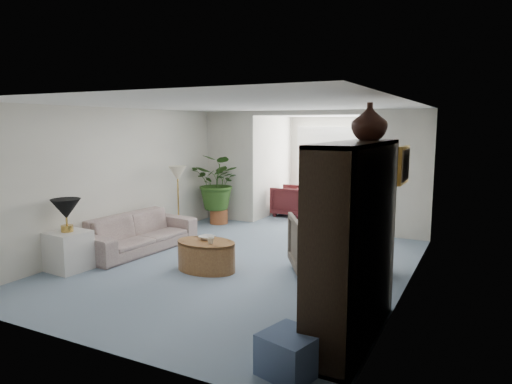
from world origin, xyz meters
The scene contains 26 objects.
floor centered at (0.00, 0.00, 0.00)m, with size 6.00×6.00×0.00m, color #7C8DA4.
sunroom_floor centered at (0.00, 4.10, 0.00)m, with size 2.60×2.60×0.00m, color #7C8DA4.
back_pier_left centered at (-1.90, 3.00, 1.25)m, with size 1.20×0.12×2.50m, color silver.
back_pier_right centered at (1.90, 3.00, 1.25)m, with size 1.20×0.12×2.50m, color silver.
back_header centered at (0.00, 3.00, 2.45)m, with size 2.60×0.12×0.10m, color silver.
window_pane centered at (0.00, 5.18, 1.40)m, with size 2.20×0.02×1.50m, color white.
window_blinds centered at (0.00, 5.15, 1.40)m, with size 2.20×0.02×1.50m, color white.
framed_picture centered at (2.46, -0.10, 1.70)m, with size 0.04×0.50×0.40m, color #BBB296.
sofa centered at (-2.01, 0.00, 0.32)m, with size 2.19×0.86×0.64m, color #B5AD99.
end_table centered at (-2.21, -1.35, 0.30)m, with size 0.55×0.55×0.60m, color silver.
table_lamp centered at (-2.21, -1.35, 0.95)m, with size 0.44×0.44×0.30m, color black.
floor_lamp centered at (-2.09, 1.27, 1.25)m, with size 0.36×0.36×0.28m, color beige.
coffee_table centered at (-0.35, -0.39, 0.23)m, with size 0.95×0.95×0.45m, color olive.
coffee_bowl centered at (-0.40, -0.29, 0.48)m, with size 0.23×0.23×0.06m, color beige.
coffee_cup centered at (-0.20, -0.49, 0.50)m, with size 0.11×0.11×0.10m, color beige.
wingback_chair centered at (1.27, 0.31, 0.44)m, with size 0.93×0.96×0.88m, color #675E51.
side_table_dark centered at (1.97, 0.61, 0.31)m, with size 0.52×0.41×0.62m, color black.
entertainment_cabinet centered at (2.23, -1.59, 1.02)m, with size 0.49×1.83×2.04m, color black.
cabinet_urn centered at (2.23, -1.09, 2.24)m, with size 0.39×0.39×0.40m, color black.
ottoman centered at (1.94, -2.54, 0.19)m, with size 0.47×0.47×0.38m, color slate.
plant_pot centered at (-1.93, 2.55, 0.16)m, with size 0.40×0.40×0.32m, color brown.
house_plant centered at (-1.93, 2.55, 0.94)m, with size 1.11×0.96×1.23m, color #2B4F1B.
sunroom_chair_blue centered at (0.67, 4.12, 0.37)m, with size 0.79×0.82×0.74m, color slate.
sunroom_chair_maroon centered at (-0.83, 4.12, 0.37)m, with size 0.79×0.81×0.74m, color #501B1F.
sunroom_table centered at (-0.08, 4.87, 0.27)m, with size 0.44×0.34×0.54m, color olive.
shelf_clutter centered at (2.18, -1.69, 1.39)m, with size 0.30×1.06×0.61m.
Camera 1 is at (3.41, -6.09, 2.21)m, focal length 32.26 mm.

